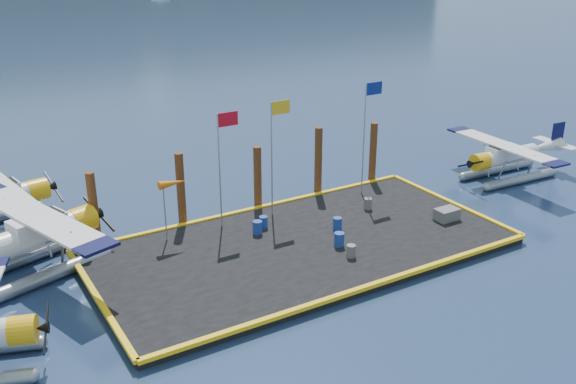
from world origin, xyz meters
The scene contains 21 objects.
ground centered at (0.00, 0.00, 0.00)m, with size 4000.00×4000.00×0.00m, color #192A4C.
dock centered at (0.00, 0.00, 0.20)m, with size 20.00×10.00×0.40m, color black.
dock_bumpers centered at (0.00, 0.00, 0.49)m, with size 20.25×10.25×0.18m, color yellow, non-canonical shape.
seaplane_b centered at (-11.67, 4.34, 1.62)m, with size 9.75×10.42×3.73m.
seaplane_d centered at (16.35, 1.87, 1.37)m, with size 8.05×8.87×3.15m.
drum_0 centered at (-1.32, 2.11, 0.74)m, with size 0.48×0.48×0.68m, color navy.
drum_1 centered at (1.22, -2.38, 0.70)m, with size 0.43×0.43×0.60m, color #535458.
drum_2 centered at (2.43, 0.45, 0.72)m, with size 0.46×0.46×0.65m, color navy.
drum_3 centered at (1.41, -1.15, 0.74)m, with size 0.49×0.49×0.69m, color navy.
drum_4 centered at (5.41, 1.78, 0.71)m, with size 0.44×0.44×0.62m, color #535458.
drum_5 centered at (-0.70, 2.60, 0.70)m, with size 0.43×0.43×0.61m, color navy.
crate centered at (8.11, -1.52, 0.71)m, with size 1.23×0.82×0.62m, color #535458.
flagpole_red centered at (-2.29, 3.80, 4.40)m, with size 1.14×0.08×6.00m.
flagpole_yellow centered at (0.70, 3.80, 4.51)m, with size 1.14×0.08×6.20m.
flagpole_blue centered at (6.70, 3.80, 4.69)m, with size 1.14×0.08×6.50m.
windsock centered at (-5.03, 3.80, 3.23)m, with size 1.40×0.44×3.12m.
piling_0 centered at (-8.50, 5.40, 2.00)m, with size 0.44×0.44×4.00m, color #402112.
piling_1 centered at (-4.00, 5.40, 2.10)m, with size 0.44×0.44×4.20m, color #402112.
piling_2 centered at (0.50, 5.40, 1.90)m, with size 0.44×0.44×3.80m, color #402112.
piling_3 centered at (4.50, 5.40, 2.15)m, with size 0.44×0.44×4.30m, color #402112.
piling_4 centered at (8.50, 5.40, 2.00)m, with size 0.44×0.44×4.00m, color #402112.
Camera 1 is at (-15.09, -23.83, 14.30)m, focal length 40.00 mm.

